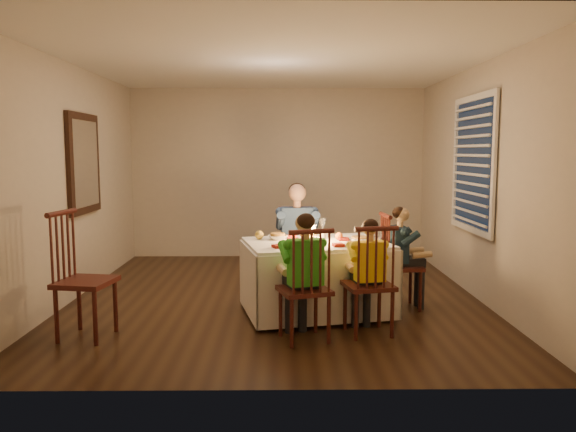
{
  "coord_description": "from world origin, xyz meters",
  "views": [
    {
      "loc": [
        0.06,
        -6.21,
        1.64
      ],
      "look_at": [
        0.13,
        0.15,
        0.91
      ],
      "focal_mm": 35.0,
      "sensor_mm": 36.0,
      "label": 1
    }
  ],
  "objects_px": {
    "dining_table": "(316,262)",
    "adult": "(297,294)",
    "chair_near_left": "(304,340)",
    "chair_end": "(400,308)",
    "chair_extra": "(88,337)",
    "serving_bowl": "(278,237)",
    "child_green": "(304,340)",
    "child_yellow": "(368,333)",
    "chair_adult": "(297,294)",
    "child_teal": "(400,308)",
    "chair_near_right": "(368,333)"
  },
  "relations": [
    {
      "from": "chair_near_left",
      "to": "chair_end",
      "type": "relative_size",
      "value": 1.0
    },
    {
      "from": "serving_bowl",
      "to": "dining_table",
      "type": "bearing_deg",
      "value": -19.9
    },
    {
      "from": "chair_near_left",
      "to": "serving_bowl",
      "type": "height_order",
      "value": "serving_bowl"
    },
    {
      "from": "child_yellow",
      "to": "chair_near_right",
      "type": "bearing_deg",
      "value": 180.0
    },
    {
      "from": "chair_near_left",
      "to": "child_teal",
      "type": "xyz_separation_m",
      "value": [
        1.05,
        1.0,
        0.0
      ]
    },
    {
      "from": "child_green",
      "to": "serving_bowl",
      "type": "relative_size",
      "value": 5.81
    },
    {
      "from": "chair_end",
      "to": "child_green",
      "type": "bearing_deg",
      "value": 129.28
    },
    {
      "from": "child_teal",
      "to": "adult",
      "type": "bearing_deg",
      "value": 56.8
    },
    {
      "from": "dining_table",
      "to": "serving_bowl",
      "type": "distance_m",
      "value": 0.48
    },
    {
      "from": "chair_near_right",
      "to": "child_teal",
      "type": "height_order",
      "value": "child_teal"
    },
    {
      "from": "child_yellow",
      "to": "dining_table",
      "type": "bearing_deg",
      "value": -67.82
    },
    {
      "from": "chair_near_left",
      "to": "chair_near_right",
      "type": "bearing_deg",
      "value": 178.54
    },
    {
      "from": "chair_adult",
      "to": "serving_bowl",
      "type": "distance_m",
      "value": 1.01
    },
    {
      "from": "chair_end",
      "to": "chair_extra",
      "type": "bearing_deg",
      "value": 102.73
    },
    {
      "from": "chair_adult",
      "to": "chair_near_left",
      "type": "height_order",
      "value": "same"
    },
    {
      "from": "chair_near_right",
      "to": "adult",
      "type": "relative_size",
      "value": 0.78
    },
    {
      "from": "chair_near_right",
      "to": "chair_extra",
      "type": "distance_m",
      "value": 2.5
    },
    {
      "from": "chair_adult",
      "to": "chair_end",
      "type": "distance_m",
      "value": 1.22
    },
    {
      "from": "dining_table",
      "to": "chair_extra",
      "type": "height_order",
      "value": "dining_table"
    },
    {
      "from": "chair_near_left",
      "to": "child_green",
      "type": "relative_size",
      "value": 0.9
    },
    {
      "from": "child_green",
      "to": "child_teal",
      "type": "bearing_deg",
      "value": -153.75
    },
    {
      "from": "adult",
      "to": "chair_extra",
      "type": "bearing_deg",
      "value": -145.27
    },
    {
      "from": "chair_end",
      "to": "child_teal",
      "type": "height_order",
      "value": "child_teal"
    },
    {
      "from": "chair_adult",
      "to": "chair_near_right",
      "type": "bearing_deg",
      "value": -70.79
    },
    {
      "from": "chair_end",
      "to": "adult",
      "type": "xyz_separation_m",
      "value": [
        -1.07,
        0.59,
        0.0
      ]
    },
    {
      "from": "chair_near_left",
      "to": "chair_extra",
      "type": "relative_size",
      "value": 0.89
    },
    {
      "from": "dining_table",
      "to": "chair_near_left",
      "type": "relative_size",
      "value": 1.6
    },
    {
      "from": "chair_near_left",
      "to": "adult",
      "type": "height_order",
      "value": "adult"
    },
    {
      "from": "chair_near_right",
      "to": "child_teal",
      "type": "xyz_separation_m",
      "value": [
        0.47,
        0.84,
        0.0
      ]
    },
    {
      "from": "chair_near_right",
      "to": "child_teal",
      "type": "relative_size",
      "value": 0.94
    },
    {
      "from": "chair_near_left",
      "to": "child_green",
      "type": "bearing_deg",
      "value": 180.0
    },
    {
      "from": "adult",
      "to": "child_green",
      "type": "bearing_deg",
      "value": -92.95
    },
    {
      "from": "child_green",
      "to": "chair_extra",
      "type": "bearing_deg",
      "value": -20.09
    },
    {
      "from": "adult",
      "to": "child_teal",
      "type": "distance_m",
      "value": 1.22
    },
    {
      "from": "chair_near_left",
      "to": "chair_end",
      "type": "xyz_separation_m",
      "value": [
        1.05,
        1.0,
        0.0
      ]
    },
    {
      "from": "dining_table",
      "to": "child_yellow",
      "type": "relative_size",
      "value": 1.53
    },
    {
      "from": "chair_near_right",
      "to": "child_green",
      "type": "bearing_deg",
      "value": 4.76
    },
    {
      "from": "chair_end",
      "to": "chair_extra",
      "type": "xyz_separation_m",
      "value": [
        -2.97,
        -0.91,
        0.0
      ]
    },
    {
      "from": "chair_end",
      "to": "child_green",
      "type": "height_order",
      "value": "child_green"
    },
    {
      "from": "chair_near_right",
      "to": "child_teal",
      "type": "bearing_deg",
      "value": -130.48
    },
    {
      "from": "child_green",
      "to": "child_yellow",
      "type": "distance_m",
      "value": 0.61
    },
    {
      "from": "chair_extra",
      "to": "chair_end",
      "type": "bearing_deg",
      "value": -63.45
    },
    {
      "from": "chair_extra",
      "to": "serving_bowl",
      "type": "height_order",
      "value": "serving_bowl"
    },
    {
      "from": "dining_table",
      "to": "adult",
      "type": "height_order",
      "value": "dining_table"
    },
    {
      "from": "child_teal",
      "to": "chair_end",
      "type": "bearing_deg",
      "value": -0.0
    },
    {
      "from": "child_yellow",
      "to": "adult",
      "type": "bearing_deg",
      "value": -78.31
    },
    {
      "from": "child_teal",
      "to": "child_green",
      "type": "bearing_deg",
      "value": 129.28
    },
    {
      "from": "dining_table",
      "to": "child_green",
      "type": "distance_m",
      "value": 0.98
    },
    {
      "from": "dining_table",
      "to": "chair_near_right",
      "type": "xyz_separation_m",
      "value": [
        0.43,
        -0.65,
        -0.52
      ]
    },
    {
      "from": "chair_end",
      "to": "child_yellow",
      "type": "relative_size",
      "value": 0.96
    }
  ]
}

